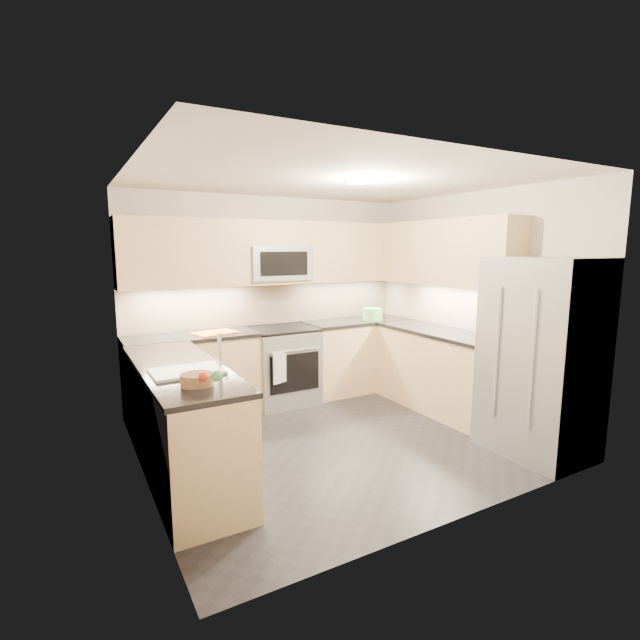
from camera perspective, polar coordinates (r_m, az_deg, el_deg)
The scene contains 35 objects.
floor at distance 4.77m, azimuth 2.12°, elevation -14.37°, with size 3.60×3.20×0.00m, color #242328.
ceiling at distance 4.42m, azimuth 2.32°, elevation 16.91°, with size 3.60×3.20×0.02m, color beige.
wall_back at distance 5.84m, azimuth -6.02°, elevation 2.62°, with size 3.60×0.02×2.50m, color beige.
wall_front at distance 3.19m, azimuth 17.40°, elevation -2.93°, with size 3.60×0.02×2.50m, color beige.
wall_left at distance 3.82m, azimuth -21.49°, elevation -1.26°, with size 0.02×3.20×2.50m, color beige.
wall_right at distance 5.57m, azimuth 18.21°, elevation 1.93°, with size 0.02×3.20×2.50m, color beige.
base_cab_back_left at distance 5.37m, azimuth -15.40°, elevation -6.91°, with size 1.42×0.60×0.90m, color #DEBD85.
base_cab_back_right at distance 6.23m, azimuth 4.49°, elevation -4.43°, with size 1.42×0.60×0.90m, color #DEBD85.
base_cab_right at distance 5.61m, azimuth 14.60°, elevation -6.19°, with size 0.60×1.70×0.90m, color #DEBD85.
base_cab_peninsula at distance 4.08m, azimuth -16.57°, elevation -12.06°, with size 0.60×2.00×0.90m, color #DEBD85.
countertop_back_left at distance 5.26m, azimuth -15.61°, elevation -1.98°, with size 1.42×0.63×0.04m, color black.
countertop_back_right at distance 6.14m, azimuth 4.54°, elevation -0.16°, with size 1.42×0.63×0.04m, color black.
countertop_right at distance 5.51m, azimuth 14.79°, elevation -1.47°, with size 0.63×1.70×0.04m, color black.
countertop_peninsula at distance 3.94m, azimuth -16.88°, elevation -5.65°, with size 0.63×2.00×0.04m, color black.
upper_cab_back at distance 5.65m, azimuth -5.40°, elevation 8.26°, with size 3.60×0.35×0.75m, color #DEBD85.
upper_cab_right at distance 5.60m, azimuth 15.19°, elevation 7.99°, with size 0.35×1.95×0.75m, color #DEBD85.
backsplash_back at distance 5.84m, azimuth -5.99°, elevation 2.08°, with size 3.60×0.01×0.51m, color tan.
backsplash_right at distance 5.89m, azimuth 14.93°, elevation 1.88°, with size 0.01×2.30×0.51m, color tan.
gas_range at distance 5.69m, azimuth -4.58°, elevation -5.67°, with size 0.76×0.65×0.91m, color #9A9EA2.
range_cooktop at distance 5.59m, azimuth -4.64°, elevation -1.10°, with size 0.76×0.65×0.03m, color black.
oven_door_glass at distance 5.40m, azimuth -3.11°, elevation -6.50°, with size 0.62×0.02×0.45m, color black.
oven_handle at distance 5.32m, azimuth -3.04°, elevation -3.75°, with size 0.02×0.02×0.60m, color #B2B5BA.
microwave at distance 5.63m, azimuth -5.28°, elevation 6.99°, with size 0.76×0.40×0.40m, color #A5A9AD.
microwave_door at distance 5.44m, azimuth -4.39°, elevation 6.94°, with size 0.60×0.01×0.28m, color black.
refrigerator at distance 4.65m, azimuth 25.52°, elevation -4.18°, with size 0.70×0.90×1.80m, color #92969A.
fridge_handle_left at distance 4.24m, azimuth 24.64°, elevation -4.62°, with size 0.02×0.02×1.20m, color #B2B5BA.
fridge_handle_right at distance 4.46m, azimuth 20.91°, elevation -3.78°, with size 0.02×0.02×1.20m, color #B2B5BA.
sink_basin at distance 3.71m, azimuth -16.00°, elevation -7.13°, with size 0.52×0.38×0.16m, color white.
faucet at distance 3.73m, azimuth -12.24°, elevation -3.74°, with size 0.03×0.03×0.28m, color silver.
utensil_bowl at distance 6.17m, azimuth 6.49°, elevation 0.74°, with size 0.26×0.26×0.15m, color #5BC253.
cutting_board at distance 5.28m, azimuth -12.77°, elevation -1.54°, with size 0.45×0.31×0.01m, color #CF6613.
fruit_basket at distance 3.33m, azimuth -14.92°, elevation -7.09°, with size 0.22×0.22×0.08m, color olive.
fruit_apple at distance 3.11m, azimuth -14.19°, elevation -6.83°, with size 0.07×0.07×0.07m, color red.
fruit_pear at distance 3.11m, azimuth -12.57°, elevation -6.74°, with size 0.07×0.07×0.07m, color #45A24E.
dish_towel_check at distance 5.26m, azimuth -4.99°, elevation -5.83°, with size 0.19×0.02×0.37m, color silver.
Camera 1 is at (-2.29, -3.73, 1.88)m, focal length 26.00 mm.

